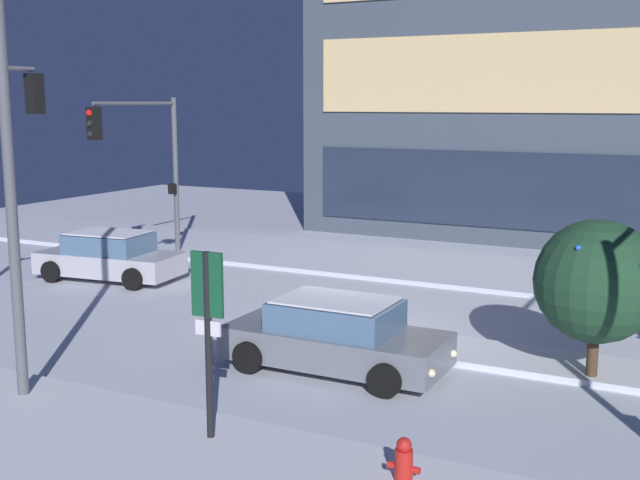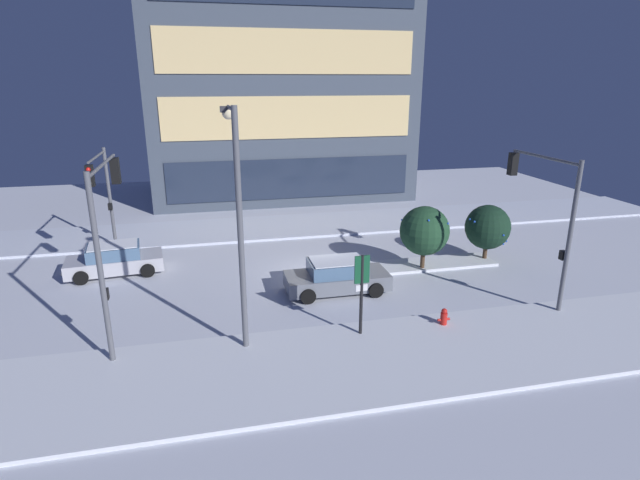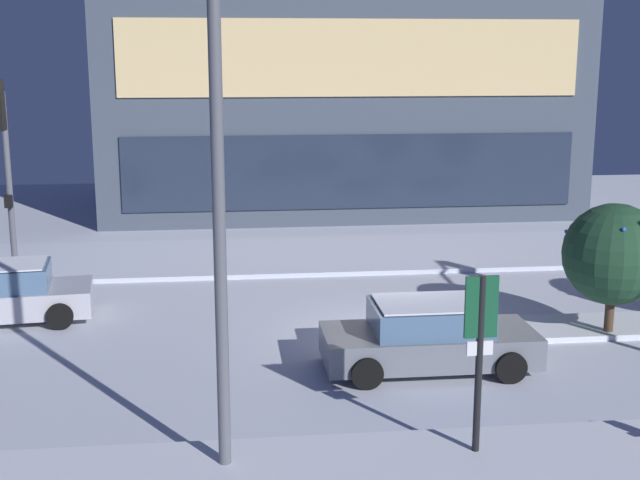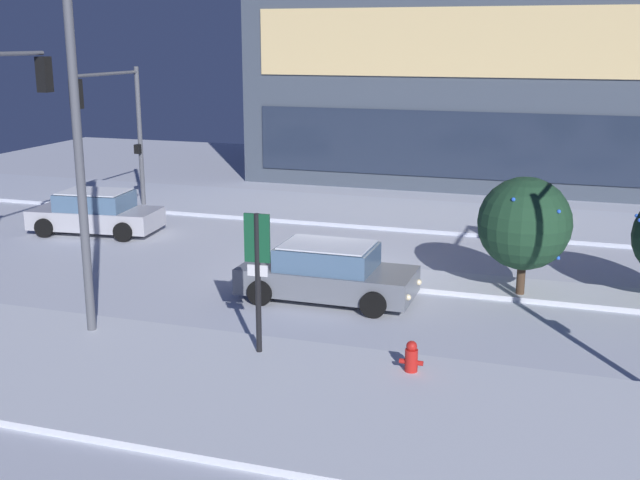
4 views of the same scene
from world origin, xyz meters
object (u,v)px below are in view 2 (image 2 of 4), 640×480
Objects in this scene: traffic_light_corner_far_left at (102,186)px; fire_hydrant at (444,318)px; parking_info_sign at (362,286)px; decorated_tree_left_of_median at (488,227)px; traffic_light_corner_near_left at (106,219)px; car_far at (115,260)px; decorated_tree_median at (424,231)px; traffic_light_corner_near_right at (545,201)px; street_lamp_arched at (237,196)px; car_near at (337,277)px.

fire_hydrant is at bearing 50.56° from traffic_light_corner_far_left.
decorated_tree_left_of_median is (8.69, 6.33, -0.21)m from parking_info_sign.
traffic_light_corner_near_left is 12.65m from fire_hydrant.
car_far is 1.57× the size of decorated_tree_left_of_median.
traffic_light_corner_far_left is at bearing 160.53° from decorated_tree_median.
decorated_tree_median is 3.77m from decorated_tree_left_of_median.
traffic_light_corner_near_left is at bearing 89.24° from traffic_light_corner_near_right.
traffic_light_corner_far_left reaches higher than parking_info_sign.
car_far is at bearing 33.62° from street_lamp_arched.
fire_hydrant is at bearing -106.27° from decorated_tree_median.
traffic_light_corner_near_left is (1.79, -9.14, 0.58)m from traffic_light_corner_far_left.
parking_info_sign is (-0.20, -4.16, 1.31)m from car_near.
traffic_light_corner_far_left is at bearing -82.24° from car_far.
street_lamp_arched reaches higher than fire_hydrant.
decorated_tree_median reaches higher than car_far.
street_lamp_arched is (4.36, -1.29, 0.89)m from traffic_light_corner_near_left.
traffic_light_corner_far_left is 19.72m from decorated_tree_left_of_median.
street_lamp_arched is at bearing 76.82° from parking_info_sign.
traffic_light_corner_far_left is 16.31m from decorated_tree_median.
car_near is at bearing -161.35° from decorated_tree_median.
car_near is 10.84m from car_far.
decorated_tree_left_of_median is at bearing -4.44° from traffic_light_corner_near_right.
parking_info_sign is (4.17, -0.74, -3.30)m from street_lamp_arched.
street_lamp_arched reaches higher than traffic_light_corner_near_right.
street_lamp_arched is 2.62× the size of parking_info_sign.
traffic_light_corner_far_left is 9.33m from traffic_light_corner_near_left.
car_far is 15.58m from fire_hydrant.
traffic_light_corner_near_left reaches higher than fire_hydrant.
traffic_light_corner_near_right is 8.82m from parking_info_sign.
traffic_light_corner_near_left reaches higher than decorated_tree_median.
parking_info_sign is (9.68, -8.62, 1.31)m from car_far.
traffic_light_corner_near_left is (1.15, -6.58, 3.71)m from car_far.
parking_info_sign is (-3.28, 0.01, 1.64)m from fire_hydrant.
traffic_light_corner_near_right reaches higher than car_far.
decorated_tree_median is (9.14, 5.03, -3.30)m from street_lamp_arched.
car_near is 5.20m from fire_hydrant.
traffic_light_corner_near_right is 20.88m from traffic_light_corner_far_left.
car_far is 18.55m from decorated_tree_left_of_median.
parking_info_sign reaches higher than car_near.
street_lamp_arched is 10.55× the size of fire_hydrant.
parking_info_sign is at bearing -92.51° from car_near.
traffic_light_corner_near_left is at bearing 170.17° from fire_hydrant.
car_near is 1.47× the size of parking_info_sign.
traffic_light_corner_near_left is 2.04× the size of parking_info_sign.
fire_hydrant is at bearing -99.83° from traffic_light_corner_near_left.
parking_info_sign is 10.76m from decorated_tree_left_of_median.
car_near is at bearing -5.85° from parking_info_sign.
street_lamp_arched is at bearing -156.50° from decorated_tree_left_of_median.
decorated_tree_left_of_median is (18.38, -2.28, 1.09)m from car_far.
traffic_light_corner_near_left reaches higher than decorated_tree_left_of_median.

